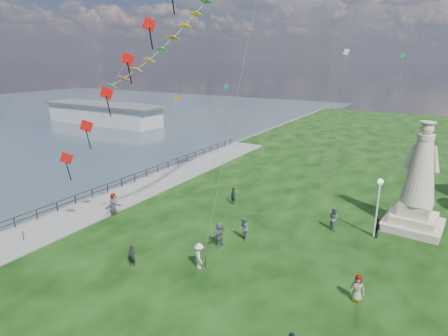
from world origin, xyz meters
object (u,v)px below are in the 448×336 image
Objects in this scene: person_10 at (114,204)px; person_5 at (113,207)px; statue at (418,190)px; person_0 at (132,256)px; person_4 at (357,288)px; lamppost at (379,196)px; person_2 at (199,256)px; person_6 at (233,196)px; person_7 at (334,219)px; person_9 at (377,227)px; person_1 at (243,229)px; person_11 at (219,234)px; pier_pavilion at (104,113)px.

person_5 is at bearing -156.48° from person_10.
person_5 is (-23.17, -10.84, -2.52)m from statue.
person_4 is (13.87, 3.81, 0.06)m from person_0.
lamppost reaches higher than person_2.
person_7 is at bearing 20.68° from person_6.
person_2 reaches higher than person_6.
person_2 reaches higher than person_0.
person_4 is 0.99× the size of person_6.
person_9 is at bearing 23.02° from person_6.
person_1 reaches higher than person_2.
statue is 5.28× the size of person_6.
person_0 is at bearing -67.09° from person_6.
person_6 is (-13.50, 9.45, 0.01)m from person_4.
person_0 is 0.92× the size of person_9.
person_4 is at bearing 1.00° from person_0.
person_9 is at bearing 88.41° from person_4.
lamppost is 2.88× the size of person_9.
person_5 is 0.43m from person_10.
person_0 is 4.55m from person_2.
person_4 is at bearing -127.21° from person_2.
person_11 is at bearing -142.76° from lamppost.
person_5 is 0.88× the size of person_7.
person_11 is at bearing -43.17° from person_6.
person_6 is at bearing -153.34° from person_11.
lamppost reaches higher than person_0.
person_1 is 1.08× the size of person_6.
statue is 4.91× the size of person_1.
person_2 is 9.99m from person_4.
person_11 reaches higher than person_5.
statue reaches higher than person_9.
statue reaches higher than person_7.
person_9 is (13.06, -0.35, -0.00)m from person_6.
person_7 reaches higher than person_9.
person_2 is at bearing 13.37° from person_0.
person_2 reaches higher than person_4.
person_0 is 0.81× the size of person_7.
person_0 is 18.64m from person_9.
statue reaches higher than person_11.
lamppost is at bearing -24.90° from pier_pavilion.
lamppost reaches higher than person_5.
lamppost is 18.66m from person_0.
person_2 is 1.05× the size of person_9.
person_7 reaches higher than person_2.
person_2 is 14.33m from person_9.
person_10 is (-8.03, -7.59, 0.11)m from person_6.
person_10 is (-21.53, 1.86, 0.12)m from person_4.
person_2 is at bearing -47.33° from person_6.
person_4 is (0.56, -8.99, -2.65)m from lamppost.
person_2 is at bearing -49.39° from person_1.
person_4 is at bearing -86.44° from lamppost.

